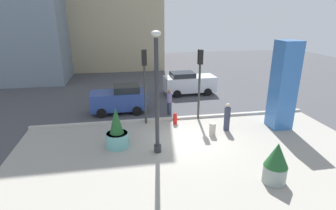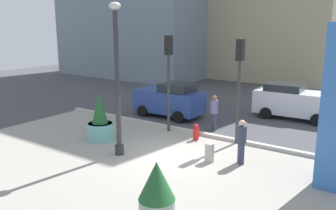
# 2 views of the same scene
# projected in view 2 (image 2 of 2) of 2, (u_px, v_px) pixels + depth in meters

# --- Properties ---
(ground_plane) EXTENTS (60.00, 60.00, 0.00)m
(ground_plane) POSITION_uv_depth(u_px,v_px,m) (216.00, 132.00, 17.54)
(ground_plane) COLOR #47474C
(plaza_pavement) EXTENTS (18.00, 10.00, 0.02)m
(plaza_pavement) POSITION_uv_depth(u_px,v_px,m) (137.00, 173.00, 12.75)
(plaza_pavement) COLOR #9E998E
(plaza_pavement) RESTS_ON ground_plane
(curb_strip) EXTENTS (18.00, 0.24, 0.16)m
(curb_strip) POSITION_uv_depth(u_px,v_px,m) (207.00, 135.00, 16.82)
(curb_strip) COLOR #B7B2A8
(curb_strip) RESTS_ON ground_plane
(lamp_post) EXTENTS (0.44, 0.44, 5.92)m
(lamp_post) POSITION_uv_depth(u_px,v_px,m) (117.00, 84.00, 13.89)
(lamp_post) COLOR #2D2D33
(lamp_post) RESTS_ON ground_plane
(potted_plant_by_pillar) EXTENTS (1.18, 1.18, 2.19)m
(potted_plant_by_pillar) POSITION_uv_depth(u_px,v_px,m) (100.00, 122.00, 16.18)
(potted_plant_by_pillar) COLOR #6BB2B2
(potted_plant_by_pillar) RESTS_ON ground_plane
(potted_plant_curbside) EXTENTS (0.96, 0.96, 1.79)m
(potted_plant_curbside) POSITION_uv_depth(u_px,v_px,m) (157.00, 194.00, 9.22)
(potted_plant_curbside) COLOR gray
(potted_plant_curbside) RESTS_ON ground_plane
(fire_hydrant) EXTENTS (0.36, 0.26, 0.75)m
(fire_hydrant) POSITION_uv_depth(u_px,v_px,m) (196.00, 132.00, 16.25)
(fire_hydrant) COLOR red
(fire_hydrant) RESTS_ON ground_plane
(concrete_bollard) EXTENTS (0.36, 0.36, 0.75)m
(concrete_bollard) POSITION_uv_depth(u_px,v_px,m) (210.00, 153.00, 13.69)
(concrete_bollard) COLOR #B2ADA3
(concrete_bollard) RESTS_ON ground_plane
(traffic_light_corner) EXTENTS (0.28, 0.42, 4.52)m
(traffic_light_corner) POSITION_uv_depth(u_px,v_px,m) (239.00, 74.00, 15.24)
(traffic_light_corner) COLOR #333833
(traffic_light_corner) RESTS_ON ground_plane
(traffic_light_far_side) EXTENTS (0.28, 0.42, 4.61)m
(traffic_light_far_side) POSITION_uv_depth(u_px,v_px,m) (169.00, 68.00, 16.99)
(traffic_light_far_side) COLOR #333833
(traffic_light_far_side) RESTS_ON ground_plane
(car_passing_lane) EXTENTS (3.85, 2.10, 1.92)m
(car_passing_lane) POSITION_uv_depth(u_px,v_px,m) (170.00, 100.00, 20.28)
(car_passing_lane) COLOR #2D4793
(car_passing_lane) RESTS_ON ground_plane
(car_curb_east) EXTENTS (4.37, 2.19, 1.91)m
(car_curb_east) POSITION_uv_depth(u_px,v_px,m) (294.00, 101.00, 19.83)
(car_curb_east) COLOR silver
(car_curb_east) RESTS_ON ground_plane
(pedestrian_crossing) EXTENTS (0.50, 0.50, 1.70)m
(pedestrian_crossing) POSITION_uv_depth(u_px,v_px,m) (241.00, 140.00, 13.38)
(pedestrian_crossing) COLOR #33384C
(pedestrian_crossing) RESTS_ON ground_plane
(pedestrian_by_curb) EXTENTS (0.45, 0.45, 1.77)m
(pedestrian_by_curb) POSITION_uv_depth(u_px,v_px,m) (214.00, 111.00, 17.56)
(pedestrian_by_curb) COLOR #33384C
(pedestrian_by_curb) RESTS_ON ground_plane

